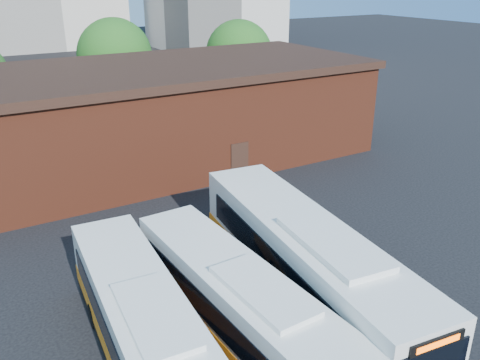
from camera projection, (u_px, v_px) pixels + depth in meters
ground at (362, 318)px, 18.83m from camera, size 220.00×220.00×0.00m
bus_west at (144, 333)px, 15.89m from camera, size 3.14×11.46×3.09m
bus_midwest at (239, 311)px, 16.93m from camera, size 2.83×11.40×3.08m
bus_mideast at (306, 268)px, 18.93m from camera, size 4.19×13.50×3.63m
depot_building at (154, 113)px, 33.53m from camera, size 28.60×12.60×6.40m
tree_mid at (115, 56)px, 44.94m from camera, size 6.56×6.56×8.36m
tree_east at (239, 54)px, 47.84m from camera, size 6.24×6.24×7.96m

